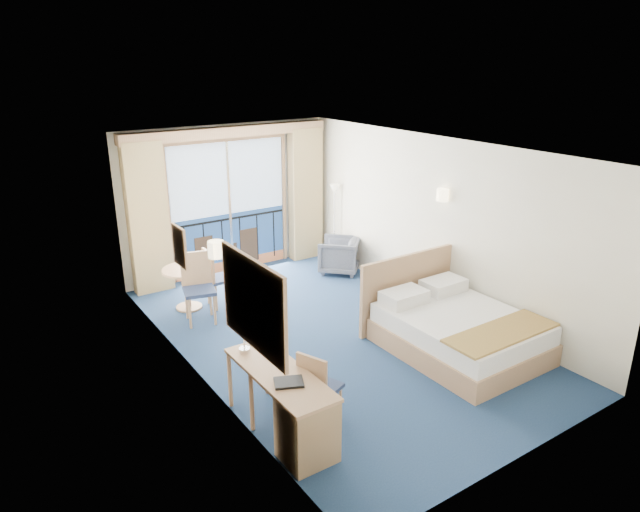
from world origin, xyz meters
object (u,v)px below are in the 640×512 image
Objects in this scene: table_chair_a at (216,275)px; desk at (301,418)px; bed at (456,329)px; floor_lamp at (335,204)px; table_chair_b at (198,283)px; nightstand at (411,285)px; desk_chair at (317,385)px; round_table at (187,278)px; armchair at (339,255)px.

desk is at bearing 169.65° from table_chair_a.
floor_lamp is at bearing 79.75° from bed.
nightstand is at bearing -9.43° from table_chair_b.
table_chair_a is at bearing -166.21° from floor_lamp.
desk_chair is (0.39, 0.30, 0.10)m from desk.
round_table is 0.45m from table_chair_a.
bed is 1.37× the size of floor_lamp.
armchair is at bearing 82.50° from bed.
desk is at bearing -82.03° from table_chair_b.
desk is at bearing 5.53° from armchair.
floor_lamp reaches higher than desk.
desk is at bearing -148.18° from nightstand.
table_chair_b reaches higher than nightstand.
round_table reaches higher than nightstand.
nightstand is at bearing -80.80° from desk_chair.
round_table is at bearing 126.91° from bed.
table_chair_a is (-2.10, 3.15, 0.23)m from bed.
round_table is (-3.21, -0.50, -0.65)m from floor_lamp.
table_chair_a is at bearing -28.45° from desk_chair.
desk_chair is at bearing 174.93° from table_chair_a.
table_chair_b is at bearing 127.12° from table_chair_a.
desk is at bearing -95.52° from round_table.
nightstand is 2.49m from floor_lamp.
table_chair_b reaches higher than armchair.
table_chair_b is at bearing -91.31° from round_table.
floor_lamp is 5.31m from desk_chair.
table_chair_a is at bearing -40.78° from armchair.
bed reaches higher than desk.
round_table is at bearing 149.20° from nightstand.
floor_lamp is at bearing 51.33° from desk.
desk is 1.75× the size of desk_chair.
desk reaches higher than nightstand.
floor_lamp is 3.31m from round_table.
nightstand is 0.40× the size of desk.
table_chair_a is at bearing -24.74° from round_table.
armchair is 0.95× the size of round_table.
round_table is (-3.08, 1.84, 0.20)m from nightstand.
floor_lamp is 2.94m from table_chair_a.
bed is 3.82m from table_chair_b.
desk_chair is at bearing 6.87° from armchair.
table_chair_b is at bearing -21.54° from desk_chair.
nightstand is 0.82× the size of round_table.
round_table is at bearing 84.48° from desk.
armchair is at bearing -60.63° from desk_chair.
floor_lamp reaches higher than desk_chair.
floor_lamp is (0.26, 0.53, 0.84)m from armchair.
nightstand is at bearing 69.18° from bed.
floor_lamp is at bearing -74.72° from table_chair_a.
bed reaches higher than table_chair_b.
armchair is at bearing -0.57° from round_table.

